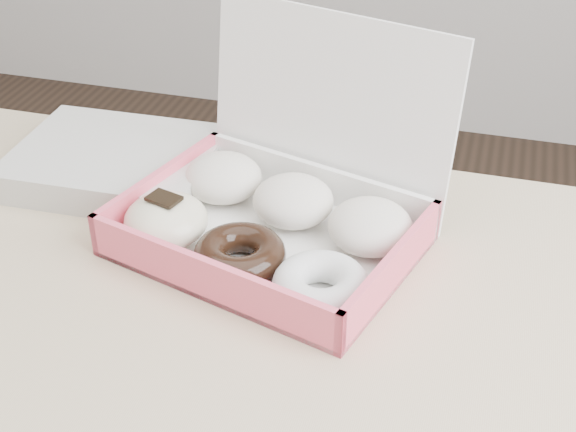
# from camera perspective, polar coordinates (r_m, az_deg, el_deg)

# --- Properties ---
(table) EXTENTS (1.20, 0.80, 0.75)m
(table) POSITION_cam_1_polar(r_m,az_deg,el_deg) (0.92, -10.56, -10.67)
(table) COLOR tan
(table) RESTS_ON ground
(donut_box) EXTENTS (0.39, 0.36, 0.24)m
(donut_box) POSITION_cam_1_polar(r_m,az_deg,el_deg) (0.94, -0.99, 0.32)
(donut_box) COLOR white
(donut_box) RESTS_ON table
(newspapers) EXTENTS (0.27, 0.22, 0.04)m
(newspapers) POSITION_cam_1_polar(r_m,az_deg,el_deg) (1.10, -12.14, 3.74)
(newspapers) COLOR silver
(newspapers) RESTS_ON table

